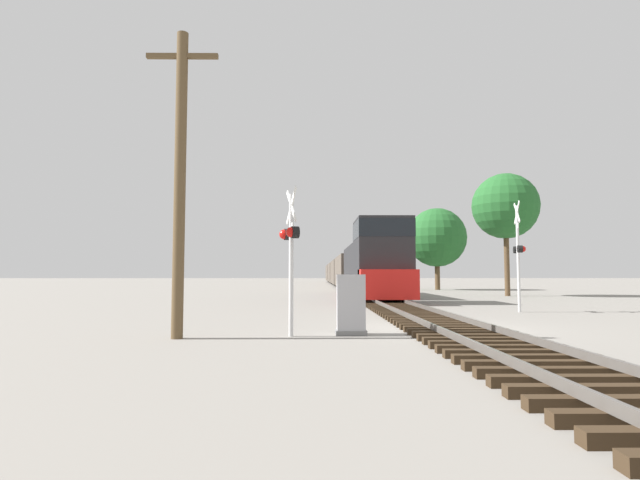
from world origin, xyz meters
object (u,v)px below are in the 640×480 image
crossing_signal_near (290,244)px  tree_far_right (505,206)px  tree_mid_background (437,238)px  relay_cabinet (351,305)px  crossing_signal_far (519,251)px  freight_train (343,272)px  utility_pole (180,177)px

crossing_signal_near → tree_far_right: tree_far_right is taller
tree_mid_background → crossing_signal_near: bearing=-109.0°
relay_cabinet → crossing_signal_near: bearing=-166.9°
crossing_signal_far → relay_cabinet: size_ratio=2.96×
freight_train → tree_far_right: tree_far_right is taller
crossing_signal_near → tree_far_right: (14.58, 23.46, 4.20)m
crossing_signal_far → crossing_signal_near: bearing=140.3°
crossing_signal_far → freight_train: bearing=15.0°
crossing_signal_near → tree_mid_background: tree_mid_background is taller
freight_train → crossing_signal_near: bearing=-94.6°
freight_train → utility_pole: bearing=-97.4°
crossing_signal_near → relay_cabinet: crossing_signal_near is taller
crossing_signal_near → tree_far_right: bearing=130.5°
freight_train → crossing_signal_far: bearing=-84.0°
tree_far_right → crossing_signal_far: bearing=-109.5°
crossing_signal_near → crossing_signal_far: size_ratio=0.82×
crossing_signal_far → utility_pole: bearing=134.4°
tree_far_right → crossing_signal_near: bearing=-121.9°
crossing_signal_near → utility_pole: utility_pole is taller
crossing_signal_near → relay_cabinet: size_ratio=2.43×
crossing_signal_near → tree_mid_background: bearing=143.4°
crossing_signal_far → tree_far_right: 16.84m
freight_train → tree_mid_background: (8.79, -15.63, 3.47)m
utility_pole → tree_far_right: (17.30, 23.87, 2.58)m
freight_train → utility_pole: 54.74m
relay_cabinet → utility_pole: (-4.28, -0.77, 3.19)m
crossing_signal_near → tree_far_right: 27.94m
crossing_signal_far → tree_far_right: size_ratio=0.51×
tree_mid_background → crossing_signal_far: bearing=-97.5°
crossing_signal_near → relay_cabinet: bearing=85.4°
crossing_signal_near → relay_cabinet: 2.24m
relay_cabinet → tree_mid_background: bearing=73.0°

